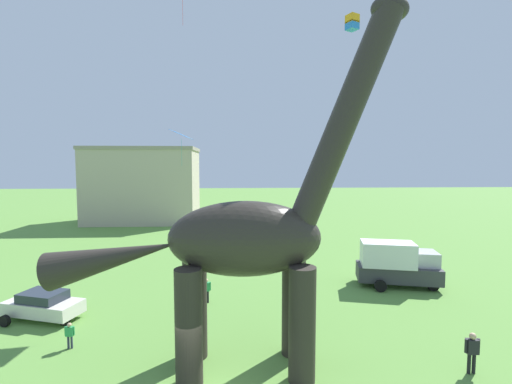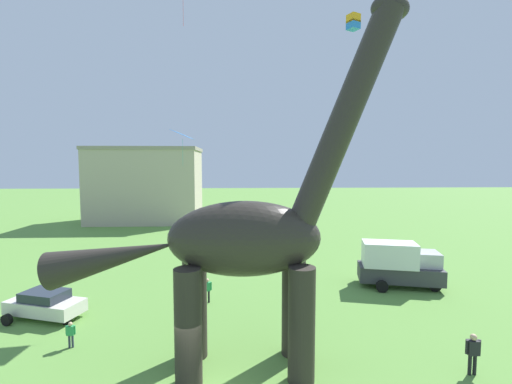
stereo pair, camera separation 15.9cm
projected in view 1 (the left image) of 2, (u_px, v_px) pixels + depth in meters
The scene contains 9 objects.
dinosaur_sculpture at pixel (243, 239), 14.49m from camera, with size 14.79×3.13×15.46m.
parked_sedan_left at pixel (43, 305), 19.62m from camera, with size 4.54×2.93×1.55m.
parked_box_truck at pixel (397, 263), 24.85m from camera, with size 5.93×3.34×3.20m.
person_photographer at pixel (70, 333), 16.42m from camera, with size 0.47×0.21×1.24m.
person_watching_child at pixel (206, 288), 21.88m from camera, with size 0.58×0.26×1.55m.
person_vendor_side at pixel (472, 349), 14.43m from camera, with size 0.65×0.29×1.73m.
kite_high_right at pixel (352, 22), 20.31m from camera, with size 0.80×0.80×0.85m.
kite_near_high at pixel (181, 135), 21.85m from camera, with size 1.33×1.79×2.22m.
background_building_block at pixel (144, 185), 53.27m from camera, with size 16.14×9.76×11.28m.
Camera 1 is at (1.35, -11.86, 8.63)m, focal length 24.53 mm.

